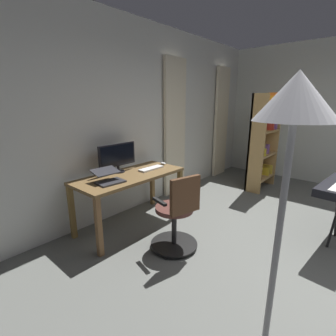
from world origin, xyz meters
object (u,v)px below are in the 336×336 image
at_px(desk, 130,181).
at_px(laptop, 109,178).
at_px(office_chair, 177,216).
at_px(computer_monitor, 117,156).
at_px(floor_lamp, 290,147).
at_px(computer_mouse, 163,163).
at_px(bookshelf, 262,142).
at_px(computer_keyboard, 151,168).

relative_size(desk, laptop, 4.35).
relative_size(office_chair, computer_monitor, 1.57).
bearing_deg(laptop, floor_lamp, 78.96).
bearing_deg(laptop, computer_mouse, -170.88).
bearing_deg(bookshelf, computer_monitor, -18.49).
relative_size(computer_monitor, floor_lamp, 0.33).
bearing_deg(desk, computer_keyboard, 174.41).
distance_m(desk, computer_monitor, 0.39).
xyz_separation_m(desk, bookshelf, (-2.74, 0.71, 0.27)).
bearing_deg(computer_keyboard, computer_mouse, -170.11).
bearing_deg(desk, bookshelf, 165.46).
distance_m(computer_mouse, bookshelf, 2.19).
xyz_separation_m(computer_monitor, computer_keyboard, (-0.40, 0.25, -0.21)).
relative_size(desk, computer_monitor, 2.56).
xyz_separation_m(desk, computer_mouse, (-0.68, -0.02, 0.11)).
distance_m(computer_keyboard, bookshelf, 2.47).
xyz_separation_m(computer_monitor, laptop, (0.36, 0.28, -0.17)).
distance_m(computer_keyboard, laptop, 0.76).
bearing_deg(office_chair, bookshelf, 17.66).
xyz_separation_m(laptop, computer_mouse, (-1.07, -0.08, -0.03)).
relative_size(computer_keyboard, floor_lamp, 0.22).
height_order(computer_monitor, laptop, computer_monitor).
height_order(computer_keyboard, computer_mouse, computer_mouse).
xyz_separation_m(office_chair, laptop, (0.34, -0.80, 0.37)).
xyz_separation_m(office_chair, computer_keyboard, (-0.41, -0.82, 0.32)).
xyz_separation_m(computer_keyboard, bookshelf, (-2.37, 0.68, 0.16)).
xyz_separation_m(laptop, bookshelf, (-3.13, 0.65, 0.12)).
bearing_deg(computer_monitor, computer_mouse, 164.53).
relative_size(desk, computer_mouse, 15.09).
bearing_deg(floor_lamp, bookshelf, -158.21).
relative_size(office_chair, floor_lamp, 0.51).
relative_size(office_chair, bookshelf, 0.50).
bearing_deg(desk, floor_lamp, 65.80).
xyz_separation_m(office_chair, bookshelf, (-2.79, -0.15, 0.48)).
relative_size(office_chair, computer_mouse, 9.27).
bearing_deg(bookshelf, computer_mouse, -19.51).
height_order(desk, floor_lamp, floor_lamp).
xyz_separation_m(desk, floor_lamp, (0.99, 2.21, 0.87)).
bearing_deg(desk, computer_monitor, -83.06).
height_order(computer_mouse, floor_lamp, floor_lamp).
height_order(computer_keyboard, bookshelf, bookshelf).
bearing_deg(computer_keyboard, laptop, 2.01).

